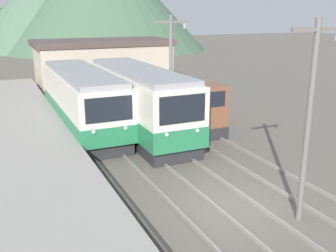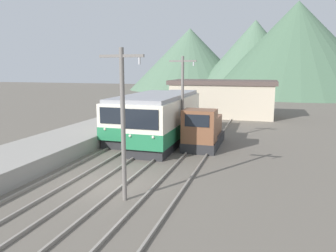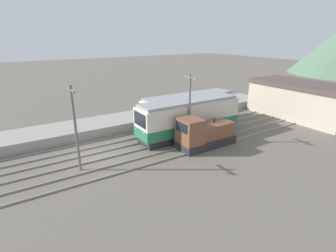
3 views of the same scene
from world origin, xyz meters
name	(u,v)px [view 2 (image 2 of 3)]	position (x,y,z in m)	size (l,w,h in m)	color
ground_plane	(107,184)	(0.00, 0.00, 0.00)	(200.00, 200.00, 0.00)	#665E54
platform_left	(6,165)	(-6.25, 0.00, 0.50)	(4.50, 54.00, 1.01)	gray
track_left	(63,178)	(-2.60, 0.00, 0.07)	(1.54, 60.00, 0.14)	gray
track_center	(111,183)	(0.20, 0.00, 0.07)	(1.54, 60.00, 0.14)	gray
track_right	(167,190)	(3.20, 0.00, 0.07)	(1.54, 60.00, 0.14)	gray
commuter_train_left	(144,116)	(-2.60, 12.11, 1.68)	(2.84, 11.57, 3.61)	#28282B
commuter_train_center	(167,120)	(0.20, 10.01, 1.78)	(2.84, 11.31, 3.84)	#28282B
shunting_locomotive	(204,131)	(3.20, 9.50, 1.21)	(2.40, 5.73, 3.00)	#28282B
catenary_mast_near	(123,120)	(1.71, -1.59, 3.66)	(2.00, 0.20, 6.69)	slate
catenary_mast_mid	(183,98)	(1.71, 8.90, 3.66)	(2.00, 0.20, 6.69)	slate
station_building	(223,98)	(2.51, 26.00, 2.22)	(12.60, 6.30, 4.39)	beige
mountain_backdrop	(252,54)	(3.87, 68.92, 9.22)	(62.11, 45.83, 20.20)	#47664C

